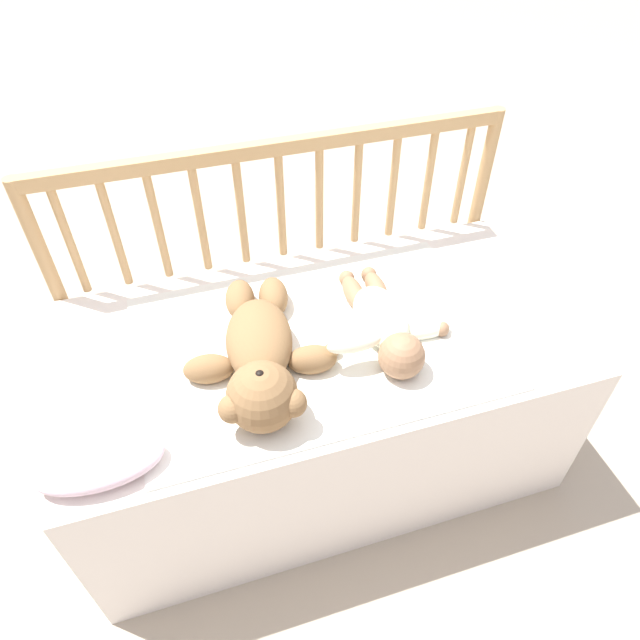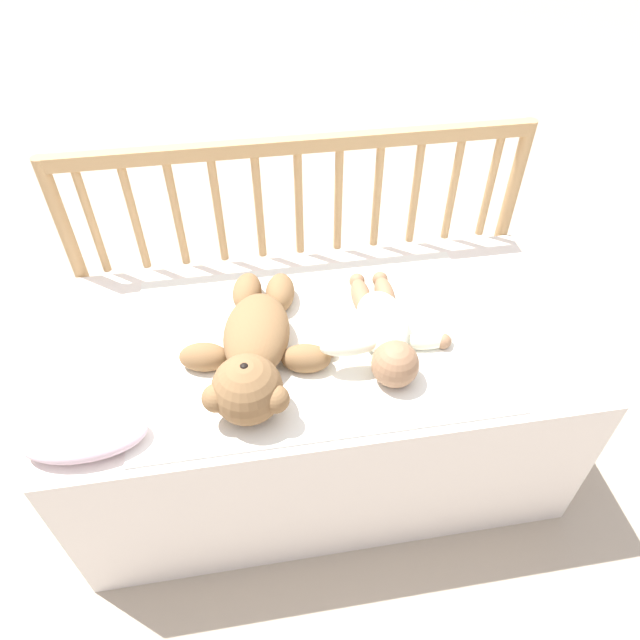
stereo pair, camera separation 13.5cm
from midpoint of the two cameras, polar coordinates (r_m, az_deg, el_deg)
The scene contains 7 objects.
ground_plane at distance 1.78m, azimuth -2.28°, elevation -12.94°, with size 12.00×12.00×0.00m, color tan.
crib_mattress at distance 1.58m, azimuth -2.53°, elevation -8.03°, with size 1.26×0.65×0.50m.
crib_rail at distance 1.59m, azimuth -6.30°, elevation 9.58°, with size 1.26×0.04×0.84m.
blanket at distance 1.38m, azimuth -3.26°, elevation -2.29°, with size 0.85×0.57×0.01m.
teddy_bear at distance 1.28m, azimuth -9.03°, elevation -3.74°, with size 0.35×0.49×0.15m.
baby at distance 1.36m, azimuth 3.61°, elevation -0.49°, with size 0.33×0.40×0.11m.
small_pillow at distance 1.24m, azimuth -24.23°, elevation -13.14°, with size 0.25×0.12×0.06m.
Camera 1 is at (-0.29, -0.93, 1.50)m, focal length 32.00 mm.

